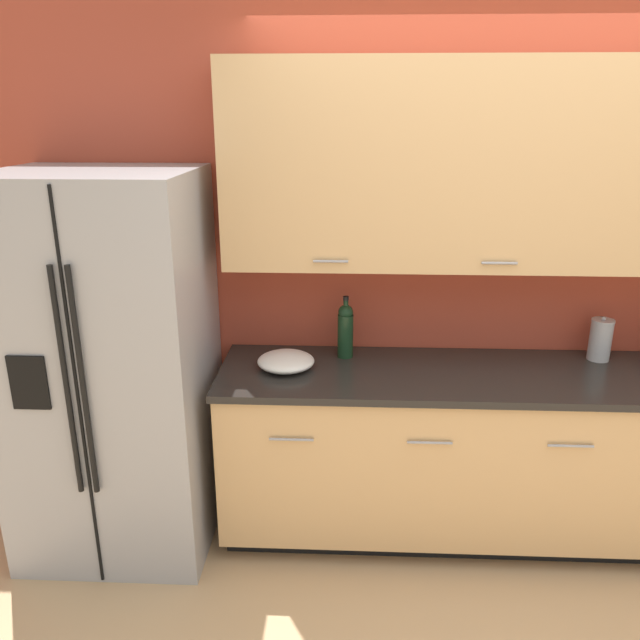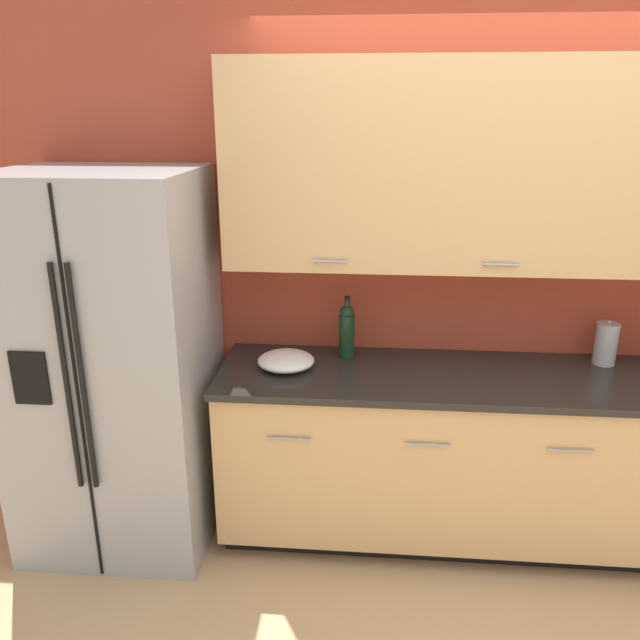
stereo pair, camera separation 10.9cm
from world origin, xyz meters
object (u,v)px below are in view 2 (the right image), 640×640
Objects in this scene: refrigerator at (115,364)px; mixing_bowl at (286,361)px; wine_bottle at (347,330)px; steel_canister at (606,343)px.

refrigerator reaches higher than mixing_bowl.
refrigerator is 5.79× the size of wine_bottle.
refrigerator is 0.83m from mixing_bowl.
wine_bottle is at bearing -179.15° from steel_canister.
refrigerator is 8.15× the size of steel_canister.
refrigerator is 6.68× the size of mixing_bowl.
wine_bottle is 1.27m from steel_canister.
refrigerator is at bearing -173.61° from steel_canister.
wine_bottle is 0.35m from mixing_bowl.
refrigerator reaches higher than wine_bottle.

